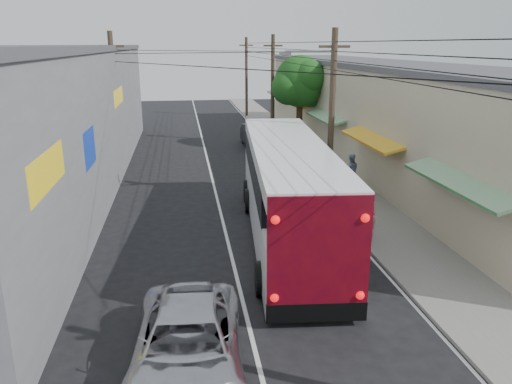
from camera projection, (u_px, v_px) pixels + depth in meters
sidewalk at (316, 167)px, 30.67m from camera, size 3.00×80.00×0.12m
building_right at (377, 111)px, 32.33m from camera, size 7.09×40.00×6.25m
building_left at (45, 118)px, 25.63m from camera, size 7.20×36.00×7.25m
utility_poles at (261, 100)px, 29.35m from camera, size 11.80×45.28×8.00m
street_tree at (301, 83)px, 35.12m from camera, size 4.40×4.00×6.60m
coach_bus at (287, 190)px, 19.09m from camera, size 3.91×13.26×3.77m
jeepney at (188, 345)px, 11.31m from camera, size 2.84×5.54×1.50m
parked_suv at (295, 176)px, 25.89m from camera, size 2.54×5.16×1.44m
parked_car_mid at (268, 151)px, 32.02m from camera, size 2.06×4.33×1.43m
parked_car_far at (256, 136)px, 36.71m from camera, size 1.84×4.99×1.63m
pedestrian_near at (369, 215)px, 19.17m from camera, size 0.66×0.46×1.75m
pedestrian_far at (351, 171)px, 25.82m from camera, size 0.97×0.82×1.76m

